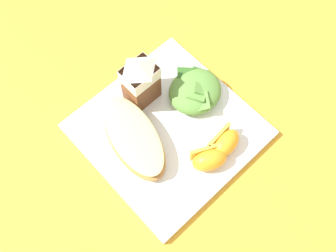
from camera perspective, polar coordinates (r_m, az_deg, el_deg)
ground at (r=0.69m, az=0.00°, el=-0.88°), size 3.00×3.00×0.00m
white_plate at (r=0.68m, az=0.00°, el=-0.61°), size 0.28×0.28×0.02m
cheesy_pizza_bread at (r=0.65m, az=-5.21°, el=-1.78°), size 0.11×0.18×0.04m
green_salad_pile at (r=0.68m, az=4.12°, el=5.28°), size 0.10×0.10×0.05m
milk_carton at (r=0.65m, az=-4.22°, el=7.02°), size 0.06×0.05×0.11m
orange_wedge_front at (r=0.63m, az=6.22°, el=-4.97°), size 0.07×0.06×0.04m
orange_wedge_middle at (r=0.65m, az=8.55°, el=-2.53°), size 0.06×0.04×0.04m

